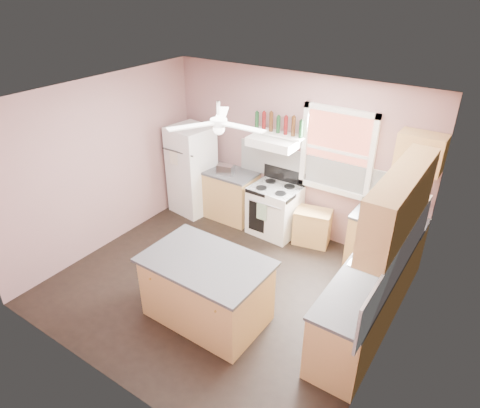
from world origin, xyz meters
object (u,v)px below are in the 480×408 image
Objects in this scene: stove at (274,210)px; cart at (312,228)px; refrigerator at (192,170)px; toaster at (225,170)px; island at (207,290)px.

stove reaches higher than cart.
refrigerator reaches higher than toaster.
toaster is 0.49× the size of cart.
refrigerator is at bearing 172.74° from cart.
island is at bearing -72.21° from toaster.
refrigerator is at bearing -171.47° from stove.
toaster is 1.10m from stove.
toaster is at bearing 173.73° from cart.
refrigerator is at bearing 133.92° from island.
island is (-0.36, -2.35, 0.14)m from cart.
refrigerator is 1.89× the size of stove.
cart is (2.35, 0.22, -0.53)m from refrigerator.
island is at bearing -39.29° from refrigerator.
island is (1.99, -2.13, -0.38)m from refrigerator.
refrigerator is at bearing 170.60° from toaster.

